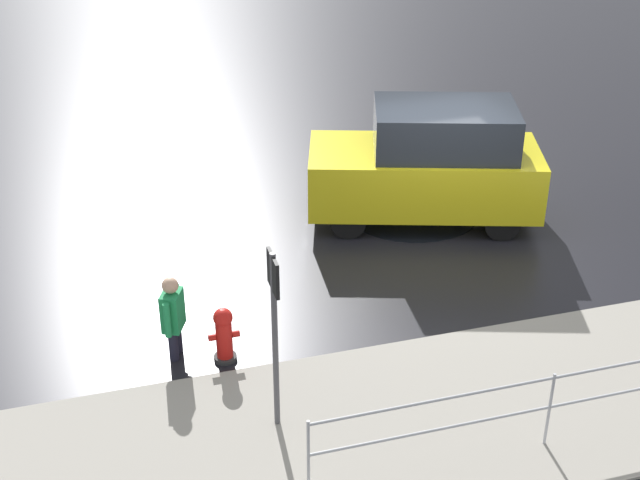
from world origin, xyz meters
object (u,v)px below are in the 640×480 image
Objects in this scene: moving_hatchback at (429,164)px; fire_hydrant at (224,335)px; pedestrian at (173,313)px; sign_post at (274,317)px.

moving_hatchback reaches higher than fire_hydrant.
fire_hydrant is 0.73m from pedestrian.
pedestrian is (0.62, -0.28, 0.28)m from fire_hydrant.
pedestrian is 0.51× the size of sign_post.
sign_post is at bearing 103.43° from fire_hydrant.
fire_hydrant is at bearing 155.86° from pedestrian.
pedestrian is 2.21m from sign_post.
moving_hatchback is 6.00m from sign_post.
moving_hatchback is at bearing -149.35° from pedestrian.
sign_post is (-0.36, 1.49, 1.18)m from fire_hydrant.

